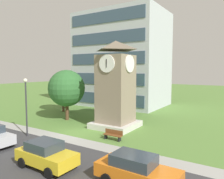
{
  "coord_description": "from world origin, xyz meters",
  "views": [
    {
      "loc": [
        14.5,
        -15.97,
        6.22
      ],
      "look_at": [
        1.1,
        4.96,
        3.99
      ],
      "focal_mm": 35.16,
      "sensor_mm": 36.0,
      "label": 1
    }
  ],
  "objects_px": {
    "tree_near_tower": "(110,86)",
    "parked_car_yellow": "(46,154)",
    "tree_by_building": "(63,86)",
    "parked_car_orange": "(136,170)",
    "tree_streetside": "(67,88)",
    "clock_tower": "(116,90)",
    "street_lamp": "(26,100)",
    "park_bench": "(113,135)"
  },
  "relations": [
    {
      "from": "tree_streetside",
      "to": "clock_tower",
      "type": "bearing_deg",
      "value": 2.01
    },
    {
      "from": "street_lamp",
      "to": "tree_streetside",
      "type": "distance_m",
      "value": 7.17
    },
    {
      "from": "parked_car_orange",
      "to": "tree_streetside",
      "type": "bearing_deg",
      "value": 146.53
    },
    {
      "from": "tree_by_building",
      "to": "tree_streetside",
      "type": "distance_m",
      "value": 5.77
    },
    {
      "from": "clock_tower",
      "to": "parked_car_yellow",
      "type": "height_order",
      "value": "clock_tower"
    },
    {
      "from": "tree_streetside",
      "to": "parked_car_yellow",
      "type": "relative_size",
      "value": 1.52
    },
    {
      "from": "street_lamp",
      "to": "tree_near_tower",
      "type": "bearing_deg",
      "value": 79.74
    },
    {
      "from": "street_lamp",
      "to": "tree_near_tower",
      "type": "height_order",
      "value": "tree_near_tower"
    },
    {
      "from": "clock_tower",
      "to": "park_bench",
      "type": "height_order",
      "value": "clock_tower"
    },
    {
      "from": "park_bench",
      "to": "parked_car_yellow",
      "type": "xyz_separation_m",
      "value": [
        -0.64,
        -6.96,
        0.4
      ]
    },
    {
      "from": "park_bench",
      "to": "parked_car_orange",
      "type": "distance_m",
      "value": 7.85
    },
    {
      "from": "clock_tower",
      "to": "parked_car_yellow",
      "type": "xyz_separation_m",
      "value": [
        1.44,
        -10.78,
        -3.25
      ]
    },
    {
      "from": "park_bench",
      "to": "parked_car_orange",
      "type": "height_order",
      "value": "parked_car_orange"
    },
    {
      "from": "tree_streetside",
      "to": "parked_car_orange",
      "type": "relative_size",
      "value": 1.36
    },
    {
      "from": "tree_near_tower",
      "to": "parked_car_orange",
      "type": "relative_size",
      "value": 1.24
    },
    {
      "from": "park_bench",
      "to": "tree_by_building",
      "type": "relative_size",
      "value": 0.31
    },
    {
      "from": "tree_near_tower",
      "to": "tree_by_building",
      "type": "bearing_deg",
      "value": -176.48
    },
    {
      "from": "clock_tower",
      "to": "parked_car_orange",
      "type": "distance_m",
      "value": 12.54
    },
    {
      "from": "tree_by_building",
      "to": "tree_near_tower",
      "type": "distance_m",
      "value": 8.06
    },
    {
      "from": "park_bench",
      "to": "parked_car_orange",
      "type": "bearing_deg",
      "value": -48.34
    },
    {
      "from": "clock_tower",
      "to": "parked_car_orange",
      "type": "bearing_deg",
      "value": -53.0
    },
    {
      "from": "tree_streetside",
      "to": "parked_car_orange",
      "type": "xyz_separation_m",
      "value": [
        14.26,
        -9.43,
        -3.09
      ]
    },
    {
      "from": "tree_near_tower",
      "to": "parked_car_yellow",
      "type": "height_order",
      "value": "tree_near_tower"
    },
    {
      "from": "tree_by_building",
      "to": "parked_car_orange",
      "type": "bearing_deg",
      "value": -35.22
    },
    {
      "from": "park_bench",
      "to": "street_lamp",
      "type": "bearing_deg",
      "value": -155.45
    },
    {
      "from": "tree_streetside",
      "to": "parked_car_yellow",
      "type": "distance_m",
      "value": 13.83
    },
    {
      "from": "clock_tower",
      "to": "street_lamp",
      "type": "distance_m",
      "value": 9.01
    },
    {
      "from": "street_lamp",
      "to": "tree_near_tower",
      "type": "xyz_separation_m",
      "value": [
        2.03,
        11.2,
        0.72
      ]
    },
    {
      "from": "street_lamp",
      "to": "tree_by_building",
      "type": "relative_size",
      "value": 0.93
    },
    {
      "from": "clock_tower",
      "to": "tree_streetside",
      "type": "xyz_separation_m",
      "value": [
        -6.97,
        -0.25,
        -0.16
      ]
    },
    {
      "from": "clock_tower",
      "to": "park_bench",
      "type": "xyz_separation_m",
      "value": [
        2.08,
        -3.82,
        -3.65
      ]
    },
    {
      "from": "clock_tower",
      "to": "parked_car_orange",
      "type": "relative_size",
      "value": 2.03
    },
    {
      "from": "street_lamp",
      "to": "tree_streetside",
      "type": "relative_size",
      "value": 0.87
    },
    {
      "from": "park_bench",
      "to": "tree_near_tower",
      "type": "distance_m",
      "value": 10.18
    },
    {
      "from": "parked_car_yellow",
      "to": "clock_tower",
      "type": "bearing_deg",
      "value": 97.59
    },
    {
      "from": "tree_near_tower",
      "to": "parked_car_yellow",
      "type": "bearing_deg",
      "value": -72.12
    },
    {
      "from": "clock_tower",
      "to": "tree_streetside",
      "type": "bearing_deg",
      "value": -177.99
    },
    {
      "from": "tree_by_building",
      "to": "tree_near_tower",
      "type": "relative_size",
      "value": 1.02
    },
    {
      "from": "park_bench",
      "to": "clock_tower",
      "type": "bearing_deg",
      "value": 118.58
    },
    {
      "from": "clock_tower",
      "to": "tree_streetside",
      "type": "distance_m",
      "value": 6.97
    },
    {
      "from": "park_bench",
      "to": "tree_near_tower",
      "type": "bearing_deg",
      "value": 124.71
    },
    {
      "from": "street_lamp",
      "to": "parked_car_orange",
      "type": "xyz_separation_m",
      "value": [
        12.64,
        -2.46,
        -2.54
      ]
    }
  ]
}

